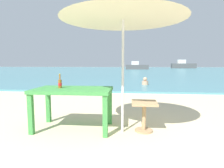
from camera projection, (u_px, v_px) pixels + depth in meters
ground_plane at (126, 151)px, 2.59m from camera, size 120.00×120.00×0.00m
sea_water at (130, 70)px, 32.26m from camera, size 120.00×50.00×0.08m
picnic_table_green at (73, 94)px, 3.39m from camera, size 1.40×0.80×0.76m
beer_bottle_amber at (60, 83)px, 3.43m from camera, size 0.07×0.07×0.26m
patio_umbrella at (123, 9)px, 3.06m from camera, size 2.10×2.10×2.30m
side_table_wood at (144, 112)px, 3.29m from camera, size 0.44×0.44×0.54m
swimmer_person at (145, 82)px, 9.89m from camera, size 0.34×0.34×0.41m
boat_ferry at (183, 65)px, 42.92m from camera, size 5.44×1.48×1.98m
boat_barge at (137, 66)px, 34.97m from camera, size 4.24×1.16×1.54m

